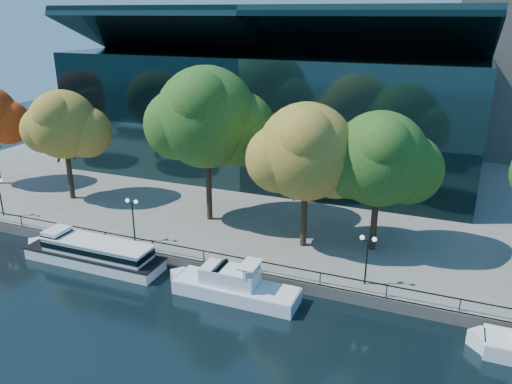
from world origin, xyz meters
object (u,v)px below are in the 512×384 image
at_px(cruiser_near, 231,285).
at_px(tree_4, 381,161).
at_px(tree_1, 64,126).
at_px(tree_2, 208,120).
at_px(lamp_1, 132,210).
at_px(tree_3, 308,154).
at_px(tour_boat, 90,251).
at_px(lamp_2, 367,249).

xyz_separation_m(cruiser_near, tree_4, (9.15, 10.21, 8.11)).
bearing_deg(tree_1, tree_4, -0.75).
distance_m(tree_2, lamp_1, 10.91).
xyz_separation_m(tree_3, tree_4, (5.86, 1.53, -0.40)).
distance_m(tour_boat, tree_2, 15.91).
height_order(lamp_1, lamp_2, same).
bearing_deg(tree_3, lamp_2, -37.43).
xyz_separation_m(tree_1, lamp_1, (12.82, -6.71, -5.24)).
distance_m(tour_boat, tree_4, 26.00).
height_order(cruiser_near, lamp_2, lamp_2).
distance_m(tour_boat, lamp_1, 5.02).
distance_m(tree_3, lamp_1, 16.41).
height_order(cruiser_near, tree_2, tree_2).
bearing_deg(lamp_2, tree_3, 142.57).
distance_m(cruiser_near, tree_2, 16.59).
bearing_deg(tree_3, tree_4, 14.63).
xyz_separation_m(tree_1, lamp_2, (33.74, -6.71, -5.24)).
bearing_deg(lamp_1, tree_2, 58.78).
xyz_separation_m(tree_3, lamp_2, (6.20, -4.75, -5.50)).
distance_m(tree_3, lamp_2, 9.55).
bearing_deg(tree_3, cruiser_near, -110.79).
distance_m(tree_2, lamp_2, 19.45).
height_order(tree_1, tree_2, tree_2).
relative_size(cruiser_near, tree_2, 0.71).
relative_size(cruiser_near, lamp_1, 2.68).
xyz_separation_m(lamp_1, lamp_2, (20.92, 0.00, 0.00)).
xyz_separation_m(tree_2, tree_4, (16.31, -0.76, -2.07)).
xyz_separation_m(tree_1, tree_3, (27.54, -1.96, 0.26)).
height_order(tour_boat, tree_4, tree_4).
relative_size(tour_boat, lamp_1, 3.50).
distance_m(tree_3, tree_4, 6.07).
distance_m(tree_4, lamp_2, 8.09).
height_order(tree_1, tree_3, tree_3).
bearing_deg(tree_2, tree_3, -12.33).
bearing_deg(cruiser_near, tree_4, 48.13).
relative_size(cruiser_near, tree_4, 0.88).
relative_size(tree_1, lamp_1, 2.99).
xyz_separation_m(tree_2, lamp_2, (16.66, -7.03, -7.17)).
bearing_deg(lamp_2, tree_4, 93.17).
xyz_separation_m(tour_boat, tree_2, (6.41, 10.57, 10.01)).
height_order(cruiser_near, tree_3, tree_3).
xyz_separation_m(tree_1, tree_2, (17.09, 0.32, 1.94)).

